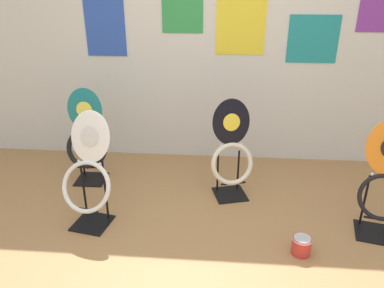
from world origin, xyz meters
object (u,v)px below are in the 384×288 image
at_px(toilet_seat_display_jazz_black, 232,156).
at_px(toilet_seat_display_teal_sax, 87,140).
at_px(toilet_seat_display_white_plain, 88,175).
at_px(paint_can, 301,245).

xyz_separation_m(toilet_seat_display_jazz_black, toilet_seat_display_teal_sax, (-1.36, 0.17, 0.03)).
bearing_deg(toilet_seat_display_white_plain, paint_can, -8.82).
bearing_deg(paint_can, toilet_seat_display_white_plain, 171.18).
bearing_deg(paint_can, toilet_seat_display_jazz_black, 123.57).
height_order(toilet_seat_display_jazz_black, toilet_seat_display_teal_sax, toilet_seat_display_teal_sax).
distance_m(toilet_seat_display_jazz_black, toilet_seat_display_white_plain, 1.23).
relative_size(toilet_seat_display_teal_sax, paint_can, 6.32).
height_order(toilet_seat_display_teal_sax, toilet_seat_display_white_plain, same).
distance_m(toilet_seat_display_teal_sax, toilet_seat_display_white_plain, 0.72).
bearing_deg(toilet_seat_display_jazz_black, paint_can, -56.43).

